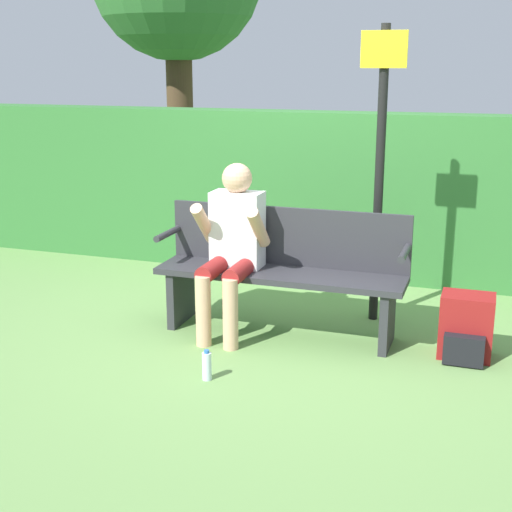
# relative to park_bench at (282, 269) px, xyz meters

# --- Properties ---
(ground_plane) EXTENTS (40.00, 40.00, 0.00)m
(ground_plane) POSITION_rel_park_bench_xyz_m (0.00, -0.07, -0.49)
(ground_plane) COLOR #668E4C
(hedge_back) EXTENTS (12.00, 0.40, 1.54)m
(hedge_back) POSITION_rel_park_bench_xyz_m (0.00, 1.63, 0.28)
(hedge_back) COLOR #337033
(hedge_back) RESTS_ON ground
(park_bench) EXTENTS (1.84, 0.44, 0.93)m
(park_bench) POSITION_rel_park_bench_xyz_m (0.00, 0.00, 0.00)
(park_bench) COLOR #2D2D33
(park_bench) RESTS_ON ground
(person_seated) EXTENTS (0.51, 0.60, 1.26)m
(person_seated) POSITION_rel_park_bench_xyz_m (-0.35, -0.13, 0.22)
(person_seated) COLOR silver
(person_seated) RESTS_ON ground
(backpack) EXTENTS (0.36, 0.34, 0.45)m
(backpack) POSITION_rel_park_bench_xyz_m (1.34, -0.08, -0.28)
(backpack) COLOR maroon
(backpack) RESTS_ON ground
(water_bottle) EXTENTS (0.06, 0.06, 0.20)m
(water_bottle) POSITION_rel_park_bench_xyz_m (-0.20, -0.99, -0.39)
(water_bottle) COLOR silver
(water_bottle) RESTS_ON ground
(signpost) EXTENTS (0.33, 0.09, 2.24)m
(signpost) POSITION_rel_park_bench_xyz_m (0.61, 0.48, 0.78)
(signpost) COLOR black
(signpost) RESTS_ON ground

